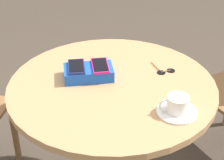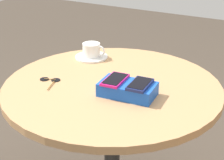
{
  "view_description": "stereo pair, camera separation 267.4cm",
  "coord_description": "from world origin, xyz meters",
  "px_view_note": "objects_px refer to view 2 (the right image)",
  "views": [
    {
      "loc": [
        -0.09,
        -1.37,
        1.6
      ],
      "look_at": [
        0.0,
        0.0,
        0.76
      ],
      "focal_mm": 60.0,
      "sensor_mm": 36.0,
      "label": 1
    },
    {
      "loc": [
        -0.67,
        1.23,
        1.39
      ],
      "look_at": [
        0.0,
        0.0,
        0.76
      ],
      "focal_mm": 60.0,
      "sensor_mm": 36.0,
      "label": 2
    }
  ],
  "objects_px": {
    "sunglasses": "(50,80)",
    "phone_box": "(128,89)",
    "saucer": "(91,57)",
    "phone_magenta": "(115,80)",
    "phone_navy": "(140,84)",
    "round_table": "(112,115)",
    "coffee_cup": "(92,50)"
  },
  "relations": [
    {
      "from": "phone_magenta",
      "to": "saucer",
      "type": "bearing_deg",
      "value": -45.52
    },
    {
      "from": "saucer",
      "to": "sunglasses",
      "type": "bearing_deg",
      "value": 87.74
    },
    {
      "from": "phone_magenta",
      "to": "coffee_cup",
      "type": "bearing_deg",
      "value": -45.79
    },
    {
      "from": "phone_magenta",
      "to": "sunglasses",
      "type": "relative_size",
      "value": 1.2
    },
    {
      "from": "saucer",
      "to": "sunglasses",
      "type": "distance_m",
      "value": 0.32
    },
    {
      "from": "saucer",
      "to": "sunglasses",
      "type": "xyz_separation_m",
      "value": [
        0.01,
        0.32,
        -0.0
      ]
    },
    {
      "from": "phone_box",
      "to": "saucer",
      "type": "bearing_deg",
      "value": -40.16
    },
    {
      "from": "phone_box",
      "to": "saucer",
      "type": "xyz_separation_m",
      "value": [
        0.34,
        -0.28,
        -0.02
      ]
    },
    {
      "from": "coffee_cup",
      "to": "sunglasses",
      "type": "height_order",
      "value": "coffee_cup"
    },
    {
      "from": "phone_box",
      "to": "phone_navy",
      "type": "xyz_separation_m",
      "value": [
        -0.05,
        0.0,
        0.03
      ]
    },
    {
      "from": "phone_navy",
      "to": "saucer",
      "type": "height_order",
      "value": "phone_navy"
    },
    {
      "from": "coffee_cup",
      "to": "phone_navy",
      "type": "bearing_deg",
      "value": 143.63
    },
    {
      "from": "phone_magenta",
      "to": "phone_navy",
      "type": "bearing_deg",
      "value": -177.03
    },
    {
      "from": "round_table",
      "to": "phone_magenta",
      "type": "relative_size",
      "value": 6.59
    },
    {
      "from": "round_table",
      "to": "coffee_cup",
      "type": "relative_size",
      "value": 7.78
    },
    {
      "from": "phone_navy",
      "to": "sunglasses",
      "type": "height_order",
      "value": "phone_navy"
    },
    {
      "from": "phone_magenta",
      "to": "phone_box",
      "type": "bearing_deg",
      "value": -174.08
    },
    {
      "from": "round_table",
      "to": "phone_magenta",
      "type": "height_order",
      "value": "phone_magenta"
    },
    {
      "from": "phone_navy",
      "to": "saucer",
      "type": "relative_size",
      "value": 0.81
    },
    {
      "from": "phone_magenta",
      "to": "saucer",
      "type": "distance_m",
      "value": 0.41
    },
    {
      "from": "sunglasses",
      "to": "saucer",
      "type": "bearing_deg",
      "value": -92.26
    },
    {
      "from": "phone_box",
      "to": "phone_magenta",
      "type": "bearing_deg",
      "value": 5.92
    },
    {
      "from": "round_table",
      "to": "sunglasses",
      "type": "relative_size",
      "value": 7.89
    },
    {
      "from": "phone_navy",
      "to": "sunglasses",
      "type": "distance_m",
      "value": 0.41
    },
    {
      "from": "phone_box",
      "to": "sunglasses",
      "type": "bearing_deg",
      "value": 5.46
    },
    {
      "from": "phone_box",
      "to": "phone_magenta",
      "type": "relative_size",
      "value": 1.63
    },
    {
      "from": "coffee_cup",
      "to": "phone_box",
      "type": "bearing_deg",
      "value": 139.62
    },
    {
      "from": "round_table",
      "to": "coffee_cup",
      "type": "distance_m",
      "value": 0.37
    },
    {
      "from": "coffee_cup",
      "to": "saucer",
      "type": "bearing_deg",
      "value": 3.57
    },
    {
      "from": "phone_magenta",
      "to": "round_table",
      "type": "bearing_deg",
      "value": -53.17
    },
    {
      "from": "sunglasses",
      "to": "phone_box",
      "type": "bearing_deg",
      "value": -174.54
    },
    {
      "from": "coffee_cup",
      "to": "sunglasses",
      "type": "distance_m",
      "value": 0.32
    }
  ]
}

